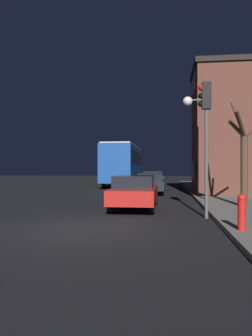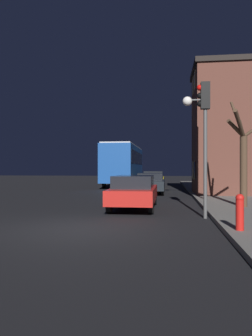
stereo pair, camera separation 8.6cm
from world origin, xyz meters
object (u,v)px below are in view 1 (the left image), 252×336
traffic_light (206,121)px  car_far_lane (153,178)px  bus (124,162)px  car_near_lane (135,191)px  streetlamp (197,124)px  car_mid_lane (151,183)px  fire_hydrant (242,211)px  bare_tree (243,157)px

traffic_light → car_far_lane: bearing=97.6°
bus → car_near_lane: size_ratio=2.47×
car_far_lane → streetlamp: bearing=-78.7°
car_mid_lane → car_far_lane: bearing=91.3°
traffic_light → car_mid_lane: size_ratio=1.03×
fire_hydrant → car_mid_lane: bearing=102.4°
traffic_light → car_near_lane: (-2.60, 2.23, -2.53)m
streetlamp → car_mid_lane: streetlamp is taller
car_near_lane → car_mid_lane: car_near_lane is taller
traffic_light → car_near_lane: traffic_light is taller
bare_tree → car_far_lane: bare_tree is taller
streetlamp → car_near_lane: bearing=-132.3°
bare_tree → car_mid_lane: 9.13m
car_mid_lane → fire_hydrant: 13.41m
car_mid_lane → fire_hydrant: size_ratio=4.89×
streetlamp → car_near_lane: streetlamp is taller
car_near_lane → fire_hydrant: 5.94m
streetlamp → car_mid_lane: bearing=116.6°
car_near_lane → car_far_lane: car_far_lane is taller
streetlamp → fire_hydrant: size_ratio=5.63×
streetlamp → traffic_light: size_ratio=1.12×
car_far_lane → bus: bearing=170.0°
bare_tree → fire_hydrant: bearing=-103.0°
bus → car_near_lane: bus is taller
streetlamp → traffic_light: streetlamp is taller
traffic_light → car_near_lane: bearing=139.4°
car_near_lane → bare_tree: bearing=0.3°
traffic_light → bus: size_ratio=0.40×
bus → car_near_lane: 17.35m
bus → fire_hydrant: bus is taller
fire_hydrant → streetlamp: bearing=92.6°
bare_tree → car_mid_lane: size_ratio=0.98×
car_mid_lane → car_far_lane: car_far_lane is taller
bare_tree → car_far_lane: bearing=104.4°
traffic_light → car_far_lane: (-2.51, 18.80, -2.53)m
car_near_lane → fire_hydrant: car_near_lane is taller
bare_tree → car_near_lane: 4.55m
streetlamp → bus: (-5.50, 14.01, -1.66)m
streetlamp → car_far_lane: streetlamp is taller
traffic_light → bus: 20.04m
traffic_light → fire_hydrant: 3.89m
traffic_light → fire_hydrant: (0.56, -2.80, -2.65)m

